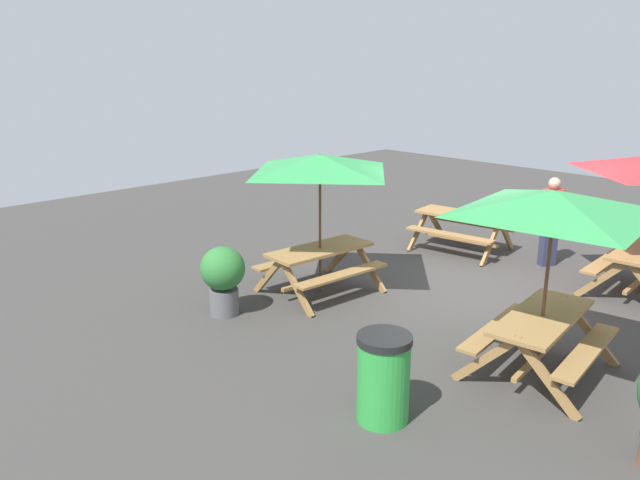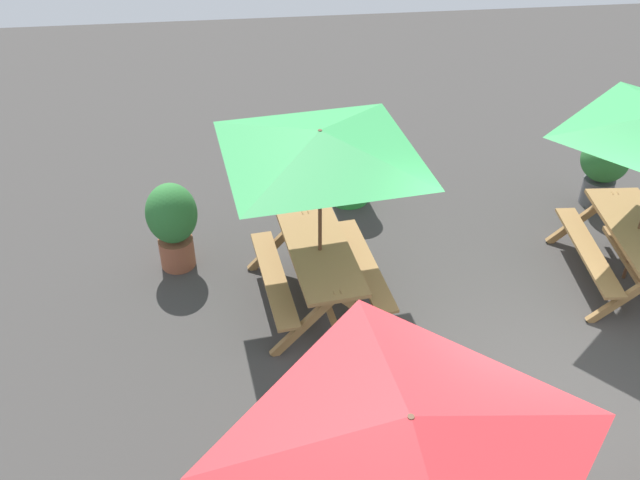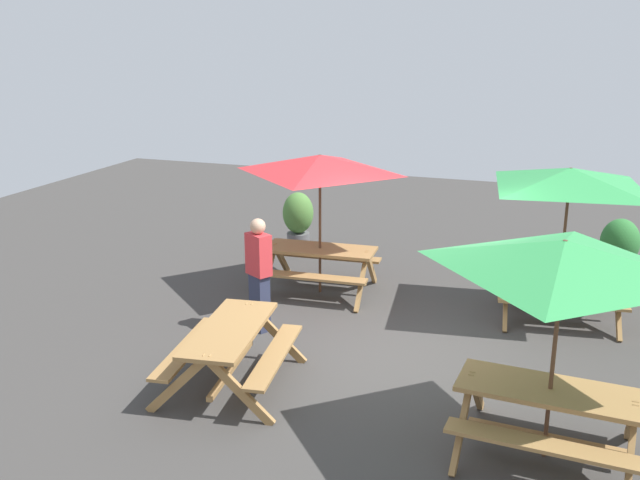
{
  "view_description": "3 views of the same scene",
  "coord_description": "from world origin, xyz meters",
  "px_view_note": "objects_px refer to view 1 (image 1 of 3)",
  "views": [
    {
      "loc": [
        -8.66,
        -5.12,
        3.74
      ],
      "look_at": [
        -1.87,
        1.84,
        0.9
      ],
      "focal_mm": 35.0,
      "sensor_mm": 36.0,
      "label": 1
    },
    {
      "loc": [
        4.62,
        -2.76,
        5.71
      ],
      "look_at": [
        -1.88,
        -2.02,
        0.9
      ],
      "focal_mm": 40.0,
      "sensor_mm": 36.0,
      "label": 2
    },
    {
      "loc": [
        -1.81,
        8.59,
        4.18
      ],
      "look_at": [
        1.86,
        -1.89,
        0.9
      ],
      "focal_mm": 40.0,
      "sensor_mm": 36.0,
      "label": 3
    }
  ],
  "objects_px": {
    "picnic_table_0": "(320,174)",
    "trash_bin_green": "(383,378)",
    "potted_plant_2": "(223,275)",
    "person_standing": "(551,219)",
    "picnic_table_1": "(553,217)",
    "picnic_table_3": "(462,223)"
  },
  "relations": [
    {
      "from": "picnic_table_1",
      "to": "person_standing",
      "type": "height_order",
      "value": "picnic_table_1"
    },
    {
      "from": "picnic_table_1",
      "to": "picnic_table_3",
      "type": "relative_size",
      "value": 1.43
    },
    {
      "from": "person_standing",
      "to": "picnic_table_1",
      "type": "bearing_deg",
      "value": -124.09
    },
    {
      "from": "potted_plant_2",
      "to": "person_standing",
      "type": "distance_m",
      "value": 6.18
    },
    {
      "from": "picnic_table_0",
      "to": "person_standing",
      "type": "xyz_separation_m",
      "value": [
        4.03,
        -1.97,
        -1.1
      ]
    },
    {
      "from": "person_standing",
      "to": "picnic_table_3",
      "type": "bearing_deg",
      "value": 132.8
    },
    {
      "from": "picnic_table_1",
      "to": "trash_bin_green",
      "type": "height_order",
      "value": "picnic_table_1"
    },
    {
      "from": "picnic_table_0",
      "to": "potted_plant_2",
      "type": "bearing_deg",
      "value": 172.34
    },
    {
      "from": "picnic_table_0",
      "to": "picnic_table_1",
      "type": "distance_m",
      "value": 3.86
    },
    {
      "from": "picnic_table_0",
      "to": "trash_bin_green",
      "type": "bearing_deg",
      "value": -120.31
    },
    {
      "from": "trash_bin_green",
      "to": "person_standing",
      "type": "height_order",
      "value": "person_standing"
    },
    {
      "from": "picnic_table_0",
      "to": "potted_plant_2",
      "type": "height_order",
      "value": "picnic_table_0"
    },
    {
      "from": "picnic_table_3",
      "to": "person_standing",
      "type": "xyz_separation_m",
      "value": [
        0.35,
        -1.66,
        0.32
      ]
    },
    {
      "from": "picnic_table_1",
      "to": "person_standing",
      "type": "distance_m",
      "value": 4.6
    },
    {
      "from": "picnic_table_1",
      "to": "potted_plant_2",
      "type": "distance_m",
      "value": 4.73
    },
    {
      "from": "picnic_table_1",
      "to": "person_standing",
      "type": "xyz_separation_m",
      "value": [
        4.04,
        1.89,
        -1.1
      ]
    },
    {
      "from": "trash_bin_green",
      "to": "picnic_table_1",
      "type": "bearing_deg",
      "value": -17.1
    },
    {
      "from": "picnic_table_3",
      "to": "potted_plant_2",
      "type": "relative_size",
      "value": 1.85
    },
    {
      "from": "person_standing",
      "to": "potted_plant_2",
      "type": "bearing_deg",
      "value": -171.21
    },
    {
      "from": "picnic_table_0",
      "to": "potted_plant_2",
      "type": "distance_m",
      "value": 2.2
    },
    {
      "from": "picnic_table_3",
      "to": "potted_plant_2",
      "type": "height_order",
      "value": "potted_plant_2"
    },
    {
      "from": "picnic_table_0",
      "to": "potted_plant_2",
      "type": "relative_size",
      "value": 2.2
    }
  ]
}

